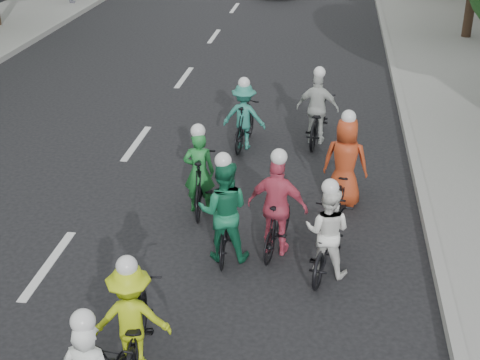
% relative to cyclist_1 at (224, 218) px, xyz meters
% --- Properties ---
extents(ground, '(120.00, 120.00, 0.00)m').
position_rel_cyclist_1_xyz_m(ground, '(-2.70, -0.66, -0.70)').
color(ground, black).
rests_on(ground, ground).
extents(sidewalk_right, '(4.00, 80.00, 0.15)m').
position_rel_cyclist_1_xyz_m(sidewalk_right, '(5.30, 9.34, -0.62)').
color(sidewalk_right, gray).
rests_on(sidewalk_right, ground).
extents(curb_right, '(0.18, 80.00, 0.18)m').
position_rel_cyclist_1_xyz_m(curb_right, '(3.35, 9.34, -0.61)').
color(curb_right, '#999993').
rests_on(curb_right, ground).
extents(cyclist_1, '(0.85, 1.51, 1.82)m').
position_rel_cyclist_1_xyz_m(cyclist_1, '(0.00, 0.00, 0.00)').
color(cyclist_1, black).
rests_on(cyclist_1, ground).
extents(cyclist_2, '(1.02, 1.90, 1.62)m').
position_rel_cyclist_1_xyz_m(cyclist_2, '(-0.70, -2.65, -0.10)').
color(cyclist_2, black).
rests_on(cyclist_2, ground).
extents(cyclist_3, '(1.04, 1.58, 1.82)m').
position_rel_cyclist_1_xyz_m(cyclist_3, '(0.82, 0.27, -0.03)').
color(cyclist_3, black).
rests_on(cyclist_3, ground).
extents(cyclist_4, '(0.89, 1.66, 1.83)m').
position_rel_cyclist_1_xyz_m(cyclist_4, '(1.88, 2.14, -0.06)').
color(cyclist_4, black).
rests_on(cyclist_4, ground).
extents(cyclist_5, '(0.67, 1.80, 1.67)m').
position_rel_cyclist_1_xyz_m(cyclist_5, '(-0.68, 1.53, -0.10)').
color(cyclist_5, black).
rests_on(cyclist_5, ground).
extents(cyclist_6, '(0.92, 1.79, 1.59)m').
position_rel_cyclist_1_xyz_m(cyclist_6, '(1.61, -0.19, -0.13)').
color(cyclist_6, black).
rests_on(cyclist_6, ground).
extents(cyclist_7, '(0.99, 1.70, 1.61)m').
position_rel_cyclist_1_xyz_m(cyclist_7, '(-0.29, 4.50, -0.07)').
color(cyclist_7, black).
rests_on(cyclist_7, ground).
extents(cyclist_8, '(0.98, 1.90, 1.75)m').
position_rel_cyclist_1_xyz_m(cyclist_8, '(1.28, 5.03, -0.09)').
color(cyclist_8, black).
rests_on(cyclist_8, ground).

